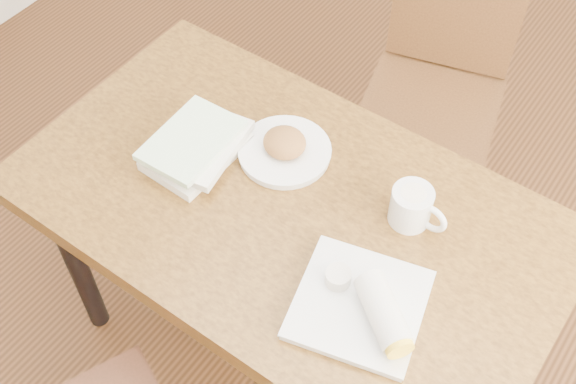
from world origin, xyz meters
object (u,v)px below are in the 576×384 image
Objects in this scene: chair_far at (440,72)px; coffee_mug at (413,206)px; table at (288,225)px; plate_burrito at (366,307)px; plate_scone at (285,148)px; book_stack at (197,147)px.

coffee_mug is at bearing -69.76° from chair_far.
plate_burrito is at bearing -24.68° from table.
plate_scone is 1.63× the size of coffee_mug.
chair_far is at bearing 90.19° from table.
table is 1.38× the size of chair_far.
plate_scone is 0.86× the size of book_stack.
coffee_mug is 0.28m from plate_burrito.
coffee_mug is 0.53× the size of book_stack.
chair_far is 0.92m from book_stack.
plate_scone is (-0.10, -0.71, 0.23)m from chair_far.
chair_far reaches higher than plate_burrito.
chair_far is at bearing 110.24° from coffee_mug.
chair_far reaches higher than table.
coffee_mug reaches higher than book_stack.
table is 9.12× the size of coffee_mug.
coffee_mug reaches higher than plate_scone.
plate_scone is 0.36m from coffee_mug.
plate_burrito is at bearing -72.61° from chair_far.
book_stack is (-0.17, -0.13, 0.01)m from plate_scone.
book_stack is (-0.27, -0.84, 0.23)m from chair_far.
table is at bearing -89.81° from chair_far.
plate_burrito reaches higher than plate_scone.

